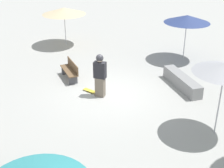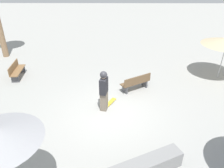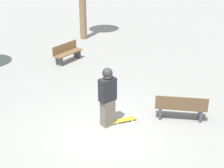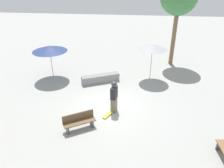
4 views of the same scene
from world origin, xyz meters
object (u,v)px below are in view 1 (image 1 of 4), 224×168
at_px(skateboard, 91,91).
at_px(shade_umbrella_tan, 64,11).
at_px(concrete_ledge, 182,81).
at_px(skater_main, 100,74).
at_px(shade_umbrella_navy, 187,19).
at_px(bench_far, 70,70).

height_order(skateboard, shade_umbrella_tan, shade_umbrella_tan).
height_order(skateboard, concrete_ledge, concrete_ledge).
height_order(skater_main, shade_umbrella_navy, shade_umbrella_navy).
relative_size(skater_main, shade_umbrella_tan, 0.72).
xyz_separation_m(skateboard, concrete_ledge, (-1.05, 3.95, 0.22)).
height_order(skater_main, bench_far, skater_main).
relative_size(concrete_ledge, shade_umbrella_navy, 1.07).
distance_m(concrete_ledge, shade_umbrella_navy, 4.11).
height_order(skateboard, shade_umbrella_navy, shade_umbrella_navy).
height_order(skater_main, concrete_ledge, skater_main).
distance_m(concrete_ledge, bench_far, 5.21).
relative_size(bench_far, shade_umbrella_tan, 0.61).
distance_m(concrete_ledge, shade_umbrella_tan, 8.71).
height_order(skater_main, skateboard, skater_main).
relative_size(skater_main, skateboard, 2.36).
height_order(shade_umbrella_tan, shade_umbrella_navy, shade_umbrella_navy).
bearing_deg(shade_umbrella_navy, bench_far, -58.79).
bearing_deg(shade_umbrella_navy, shade_umbrella_tan, -102.57).
xyz_separation_m(skater_main, shade_umbrella_tan, (-6.48, -3.27, 1.11)).
distance_m(skateboard, concrete_ledge, 4.09).
bearing_deg(shade_umbrella_navy, skater_main, -37.91).
xyz_separation_m(shade_umbrella_tan, shade_umbrella_navy, (1.58, 7.08, 0.13)).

